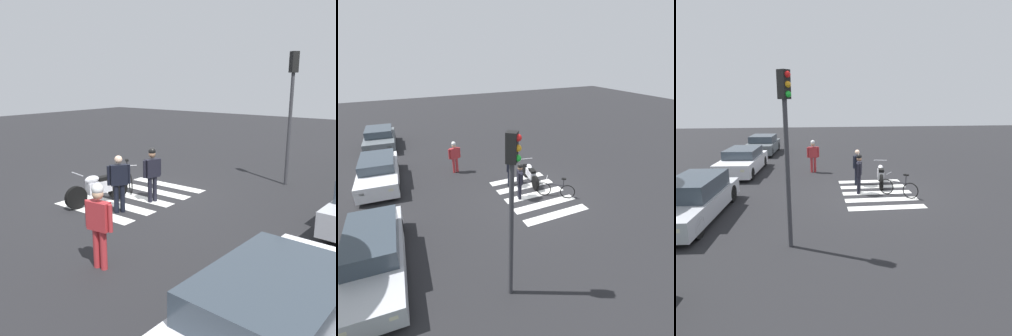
# 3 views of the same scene
# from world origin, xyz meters

# --- Properties ---
(ground_plane) EXTENTS (60.00, 60.00, 0.00)m
(ground_plane) POSITION_xyz_m (0.00, 0.00, 0.00)
(ground_plane) COLOR #232326
(police_motorcycle) EXTENTS (2.16, 0.68, 1.06)m
(police_motorcycle) POSITION_xyz_m (1.18, -0.42, 0.47)
(police_motorcycle) COLOR black
(police_motorcycle) RESTS_ON ground_plane
(leaning_bicycle) EXTENTS (1.13, 1.38, 0.99)m
(leaning_bicycle) POSITION_xyz_m (-0.56, -0.77, 0.37)
(leaning_bicycle) COLOR black
(leaning_bicycle) RESTS_ON ground_plane
(officer_on_foot) EXTENTS (0.63, 0.32, 1.72)m
(officer_on_foot) POSITION_xyz_m (0.03, 0.79, 0.98)
(officer_on_foot) COLOR black
(officer_on_foot) RESTS_ON ground_plane
(officer_by_motorcycle) EXTENTS (0.57, 0.43, 1.67)m
(officer_by_motorcycle) POSITION_xyz_m (1.35, 0.67, 0.95)
(officer_by_motorcycle) COLOR black
(officer_by_motorcycle) RESTS_ON ground_plane
(pedestrian_bystander) EXTENTS (0.26, 0.67, 1.78)m
(pedestrian_bystander) POSITION_xyz_m (3.98, 2.70, 1.03)
(pedestrian_bystander) COLOR #B22D33
(pedestrian_bystander) RESTS_ON ground_plane
(crosswalk_stripes) EXTENTS (4.05, 2.98, 0.01)m
(crosswalk_stripes) POSITION_xyz_m (0.00, 0.00, 0.00)
(crosswalk_stripes) COLOR silver
(crosswalk_stripes) RESTS_ON ground_plane
(car_silver_sedan) EXTENTS (4.75, 1.93, 1.37)m
(car_silver_sedan) POSITION_xyz_m (-1.97, 6.75, 0.66)
(car_silver_sedan) COLOR black
(car_silver_sedan) RESTS_ON ground_plane
(car_white_van) EXTENTS (4.47, 2.05, 1.32)m
(car_white_van) POSITION_xyz_m (4.31, 6.50, 0.64)
(car_white_van) COLOR black
(car_white_van) RESTS_ON ground_plane
(car_grey_coupe) EXTENTS (4.04, 2.11, 1.32)m
(car_grey_coupe) POSITION_xyz_m (10.13, 6.31, 0.64)
(car_grey_coupe) COLOR black
(car_grey_coupe) RESTS_ON ground_plane
(traffic_light_pole) EXTENTS (0.34, 0.35, 4.66)m
(traffic_light_pole) POSITION_xyz_m (-4.44, 3.38, 3.10)
(traffic_light_pole) COLOR #38383D
(traffic_light_pole) RESTS_ON ground_plane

